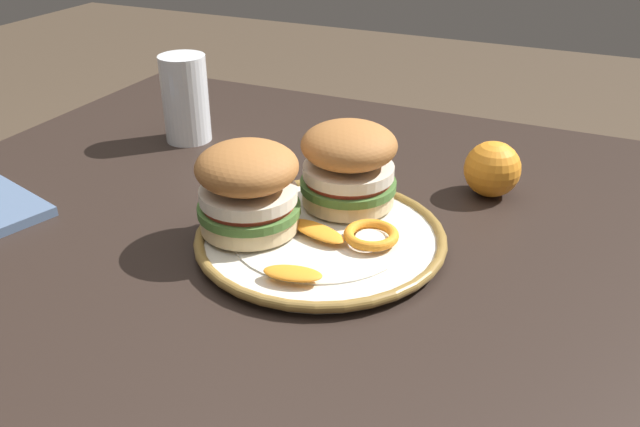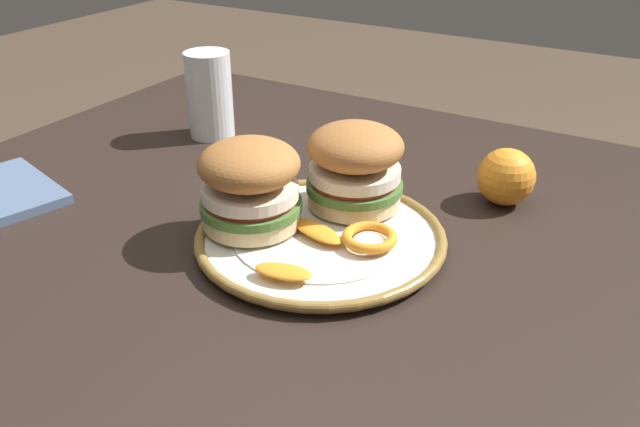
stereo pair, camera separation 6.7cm
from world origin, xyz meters
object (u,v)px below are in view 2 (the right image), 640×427
Objects in this scene: drinking_glass at (210,99)px; sandwich_half_left at (250,183)px; dinner_plate at (320,237)px; whole_orange at (506,177)px; dining_table at (313,320)px; sandwich_half_right at (353,164)px.

sandwich_half_left is at bearing -43.47° from drinking_glass.
whole_orange is at bearing 54.52° from dinner_plate.
dining_table is at bearing 4.38° from sandwich_half_left.
dinner_plate is 0.10m from sandwich_half_left.
dining_table is 4.10× the size of dinner_plate.
whole_orange is at bearing 0.30° from drinking_glass.
whole_orange is at bearing 56.85° from dining_table.
sandwich_half_left reaches higher than whole_orange.
sandwich_half_right is (0.07, 0.10, 0.00)m from sandwich_half_left.
dining_table is 0.30m from whole_orange.
sandwich_half_left is at bearing -162.76° from dinner_plate.
drinking_glass is at bearing 147.18° from dinner_plate.
sandwich_half_right reaches higher than dinner_plate.
dinner_plate is 3.92× the size of whole_orange.
dining_table is at bearing -34.98° from drinking_glass.
whole_orange reaches higher than dining_table.
dining_table is 0.11m from dinner_plate.
dinner_plate is at bearing -32.82° from drinking_glass.
sandwich_half_left is 2.20× the size of whole_orange.
whole_orange reaches higher than dinner_plate.
whole_orange is (0.15, 0.21, 0.03)m from dinner_plate.
dinner_plate is at bearing 17.24° from sandwich_half_left.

